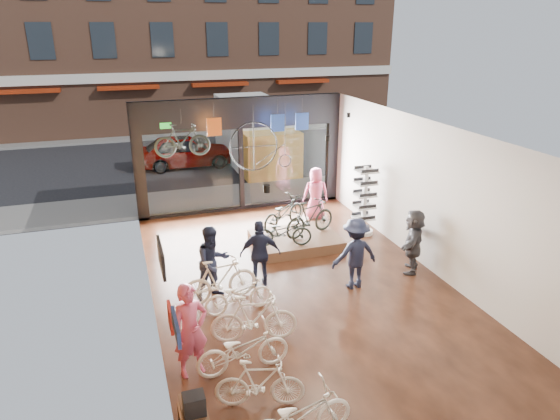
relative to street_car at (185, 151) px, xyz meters
name	(u,v)px	position (x,y,z in m)	size (l,w,h in m)	color
ground_plane	(303,291)	(1.10, -12.00, -0.75)	(7.00, 12.00, 0.04)	black
ceiling	(306,133)	(1.10, -12.00, 3.09)	(7.00, 12.00, 0.04)	black
wall_left	(146,236)	(-2.42, -12.00, 1.17)	(0.04, 12.00, 3.80)	#A97C38
wall_right	(437,200)	(4.62, -12.00, 1.17)	(0.04, 12.00, 3.80)	beige
wall_back	(484,389)	(1.10, -18.02, 1.17)	(7.00, 0.04, 3.80)	beige
storefront	(241,155)	(1.10, -6.00, 1.17)	(7.00, 0.26, 3.80)	black
exit_sign	(166,126)	(-1.30, -6.12, 2.32)	(0.35, 0.06, 0.18)	#198C26
street_road	(199,150)	(1.10, 3.00, -0.74)	(30.00, 18.00, 0.02)	black
sidewalk_near	(234,196)	(1.10, -4.80, -0.67)	(30.00, 2.40, 0.12)	slate
sidewalk_far	(187,133)	(1.10, 7.00, -0.67)	(30.00, 2.00, 0.12)	slate
opposite_building	(173,6)	(1.10, 9.50, 6.27)	(26.00, 5.00, 14.00)	brown
street_car	(185,151)	(0.00, 0.00, 0.00)	(1.73, 4.29, 1.46)	gray
box_truck	(258,135)	(3.09, -1.00, 0.69)	(2.40, 7.20, 2.84)	silver
floor_bike_0	(299,416)	(-0.61, -16.30, -0.28)	(0.61, 1.74, 0.91)	silver
floor_bike_1	(260,383)	(-0.97, -15.40, -0.28)	(0.42, 1.50, 0.90)	silver
floor_bike_2	(243,350)	(-1.01, -14.44, -0.28)	(0.61, 1.74, 0.91)	silver
floor_bike_3	(254,318)	(-0.58, -13.61, -0.21)	(0.49, 1.74, 1.04)	silver
floor_bike_4	(238,295)	(-0.61, -12.43, -0.33)	(0.54, 1.54, 0.81)	silver
floor_bike_5	(220,280)	(-0.90, -11.86, -0.20)	(0.50, 1.77, 1.07)	silver
display_platform	(296,241)	(1.79, -9.52, -0.58)	(2.40, 1.80, 0.30)	brown
display_bike_left	(283,232)	(1.22, -10.05, -0.02)	(0.55, 1.58, 0.83)	black
display_bike_mid	(310,218)	(2.21, -9.56, 0.09)	(0.49, 1.73, 1.04)	black
display_bike_right	(283,213)	(1.67, -8.78, 0.03)	(0.62, 1.77, 0.93)	black
customer_0	(191,330)	(-1.90, -14.20, 0.17)	(0.66, 0.43, 1.81)	#CC4C72
customer_1	(213,263)	(-1.00, -11.64, 0.16)	(0.86, 0.67, 1.77)	#161C33
customer_2	(260,254)	(0.19, -11.43, 0.11)	(0.99, 0.41, 1.68)	#161C33
customer_3	(355,253)	(2.32, -12.21, 0.15)	(1.15, 0.66, 1.77)	#161C33
customer_4	(316,193)	(3.17, -7.64, 0.12)	(0.83, 0.54, 1.70)	#CC4C72
customer_5	(413,241)	(4.10, -11.93, 0.11)	(1.56, 0.50, 1.68)	#3F3F44
sunglasses_rack	(364,201)	(4.05, -9.31, 0.32)	(0.62, 0.51, 2.11)	white
wall_merch	(177,360)	(-2.28, -15.50, 0.57)	(0.40, 2.40, 2.60)	navy
penny_farthing	(264,147)	(1.42, -7.65, 1.77)	(1.89, 0.06, 1.51)	black
hung_bike	(182,140)	(-1.02, -7.80, 2.19)	(0.45, 1.58, 0.95)	black
jersey_left	(214,127)	(0.09, -6.80, 2.32)	(0.45, 0.03, 0.55)	#CC5919
jersey_mid	(278,123)	(2.14, -6.80, 2.32)	(0.45, 0.03, 0.55)	#1E3F99
jersey_right	(302,122)	(2.97, -6.80, 2.32)	(0.45, 0.03, 0.55)	#1E3F99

